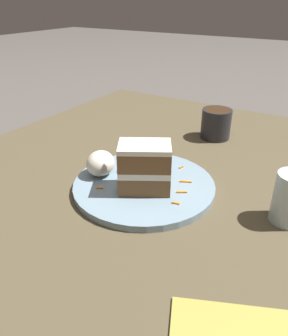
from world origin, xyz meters
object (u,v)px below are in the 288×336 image
object	(u,v)px
orange_garnish	(148,158)
plate	(144,185)
cream_dollop	(100,164)
cake_slice	(146,167)
coffee_mug	(216,123)

from	to	relation	value
orange_garnish	plate	bearing A→B (deg)	-153.58
cream_dollop	orange_garnish	size ratio (longest dim) A/B	1.01
cream_dollop	cake_slice	bearing A→B (deg)	-86.53
orange_garnish	cream_dollop	bearing A→B (deg)	157.16
cake_slice	cream_dollop	world-z (taller)	cake_slice
plate	orange_garnish	xyz separation A→B (m)	(0.10, 0.05, 0.01)
cake_slice	cream_dollop	bearing A→B (deg)	-116.73
orange_garnish	coffee_mug	xyz separation A→B (m)	(0.25, -0.07, 0.03)
cake_slice	coffee_mug	bearing A→B (deg)	147.95
cream_dollop	coffee_mug	world-z (taller)	coffee_mug
plate	orange_garnish	world-z (taller)	orange_garnish
cream_dollop	orange_garnish	distance (m)	0.13
plate	cream_dollop	bearing A→B (deg)	103.42
cream_dollop	plate	bearing A→B (deg)	-76.58
plate	coffee_mug	world-z (taller)	coffee_mug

